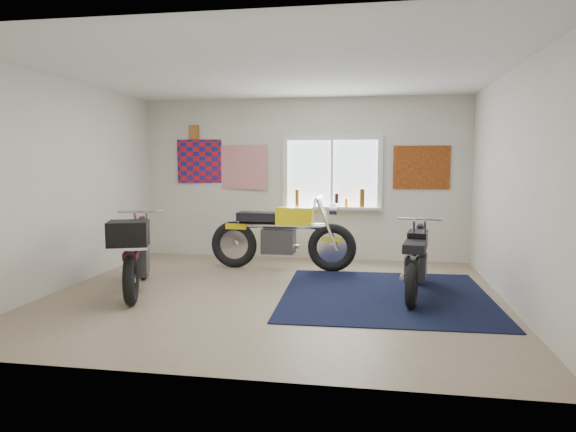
% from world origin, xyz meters
% --- Properties ---
extents(ground, '(5.50, 5.50, 0.00)m').
position_xyz_m(ground, '(0.00, 0.00, 0.00)').
color(ground, '#9E896B').
rests_on(ground, ground).
extents(room_shell, '(5.50, 5.50, 5.50)m').
position_xyz_m(room_shell, '(0.00, 0.00, 1.64)').
color(room_shell, white).
rests_on(room_shell, ground).
extents(navy_rug, '(2.59, 2.68, 0.01)m').
position_xyz_m(navy_rug, '(1.36, 0.17, 0.01)').
color(navy_rug, black).
rests_on(navy_rug, ground).
extents(window_assembly, '(1.66, 0.17, 1.26)m').
position_xyz_m(window_assembly, '(0.50, 2.47, 1.37)').
color(window_assembly, white).
rests_on(window_assembly, room_shell).
extents(oil_bottles, '(1.16, 0.09, 0.30)m').
position_xyz_m(oil_bottles, '(0.59, 2.40, 1.03)').
color(oil_bottles, '#8A5514').
rests_on(oil_bottles, window_assembly).
extents(flag_display, '(1.60, 0.10, 1.17)m').
position_xyz_m(flag_display, '(-1.90, 2.48, 2.15)').
color(flag_display, red).
rests_on(flag_display, room_shell).
extents(triumph_poster, '(0.90, 0.03, 0.70)m').
position_xyz_m(triumph_poster, '(1.95, 2.48, 1.55)').
color(triumph_poster, '#A54C14').
rests_on(triumph_poster, room_shell).
extents(yellow_triumph, '(2.26, 0.68, 1.14)m').
position_xyz_m(yellow_triumph, '(-0.18, 1.50, 0.50)').
color(yellow_triumph, black).
rests_on(yellow_triumph, ground).
extents(black_chrome_bike, '(0.55, 1.79, 0.92)m').
position_xyz_m(black_chrome_bike, '(1.72, 0.26, 0.40)').
color(black_chrome_bike, black).
rests_on(black_chrome_bike, navy_rug).
extents(maroon_tourer, '(0.97, 1.92, 0.99)m').
position_xyz_m(maroon_tourer, '(-1.70, -0.25, 0.52)').
color(maroon_tourer, black).
rests_on(maroon_tourer, ground).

